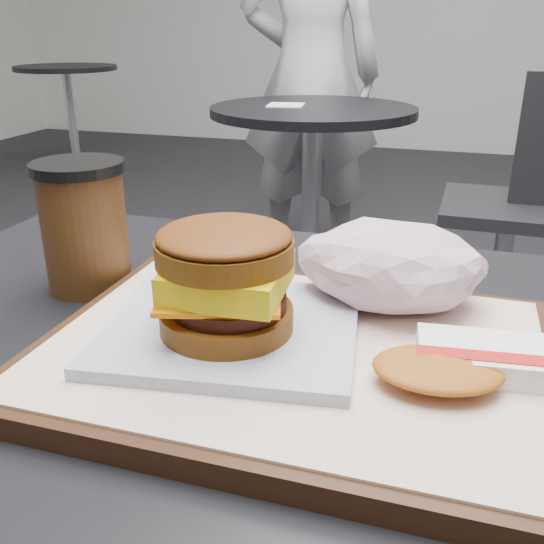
% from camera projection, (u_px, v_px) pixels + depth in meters
% --- Properties ---
extents(customer_table, '(0.80, 0.60, 0.77)m').
position_uv_depth(customer_table, '(255.00, 527.00, 0.56)').
color(customer_table, '#A5A5AA').
rests_on(customer_table, ground).
extents(serving_tray, '(0.38, 0.28, 0.02)m').
position_uv_depth(serving_tray, '(293.00, 355.00, 0.46)').
color(serving_tray, black).
rests_on(serving_tray, customer_table).
extents(breakfast_sandwich, '(0.21, 0.19, 0.09)m').
position_uv_depth(breakfast_sandwich, '(228.00, 291.00, 0.45)').
color(breakfast_sandwich, silver).
rests_on(breakfast_sandwich, serving_tray).
extents(hash_brown, '(0.13, 0.10, 0.02)m').
position_uv_depth(hash_brown, '(464.00, 363.00, 0.41)').
color(hash_brown, white).
rests_on(hash_brown, serving_tray).
extents(crumpled_wrapper, '(0.15, 0.12, 0.07)m').
position_uv_depth(crumpled_wrapper, '(391.00, 264.00, 0.51)').
color(crumpled_wrapper, silver).
rests_on(crumpled_wrapper, serving_tray).
extents(coffee_cup, '(0.09, 0.09, 0.12)m').
position_uv_depth(coffee_cup, '(84.00, 226.00, 0.58)').
color(coffee_cup, '#432610').
rests_on(coffee_cup, customer_table).
extents(neighbor_table, '(0.70, 0.70, 0.75)m').
position_uv_depth(neighbor_table, '(312.00, 165.00, 2.12)').
color(neighbor_table, black).
rests_on(neighbor_table, ground).
extents(napkin, '(0.13, 0.13, 0.00)m').
position_uv_depth(napkin, '(286.00, 105.00, 2.06)').
color(napkin, white).
rests_on(napkin, neighbor_table).
extents(neighbor_chair, '(0.60, 0.43, 0.88)m').
position_uv_depth(neighbor_chair, '(535.00, 195.00, 1.90)').
color(neighbor_chair, '#A9A9AE').
rests_on(neighbor_chair, ground).
extents(patron, '(0.65, 0.49, 1.62)m').
position_uv_depth(patron, '(310.00, 74.00, 2.53)').
color(patron, silver).
rests_on(patron, ground).
extents(bg_table_mid, '(0.66, 0.66, 0.75)m').
position_uv_depth(bg_table_mid, '(69.00, 95.00, 4.05)').
color(bg_table_mid, black).
rests_on(bg_table_mid, ground).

